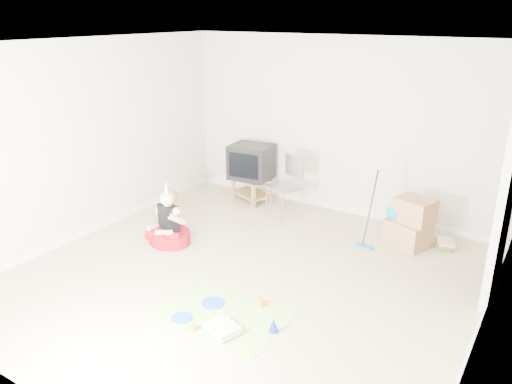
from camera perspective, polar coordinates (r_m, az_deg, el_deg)
The scene contains 16 objects.
ground at distance 5.89m, azimuth -1.29°, elevation -9.58°, with size 5.00×5.00×0.00m, color #C1AA8A.
doorway_recess at distance 5.77m, azimuth 26.83°, elevation -1.25°, with size 0.02×0.90×2.05m, color black.
tv_stand at distance 8.04m, azimuth -0.53°, elevation 0.57°, with size 0.72×0.58×0.39m.
crt_tv at distance 7.91m, azimuth -0.54°, elevation 3.48°, with size 0.63×0.52×0.54m, color black.
folding_chair at distance 7.36m, azimuth 3.24°, elevation 0.55°, with size 0.55×0.54×0.95m.
cardboard_boxes at distance 6.77m, azimuth 17.16°, elevation -3.41°, with size 0.64×0.56×0.66m.
floor_mop at distance 6.59m, azimuth 12.42°, elevation -4.15°, with size 0.25×0.33×0.98m.
book_pile at distance 6.99m, azimuth 20.74°, elevation -5.52°, with size 0.29×0.33×0.10m.
seated_woman at distance 6.70m, azimuth -9.89°, elevation -4.21°, with size 0.74×0.74×0.87m.
party_mat at distance 5.23m, azimuth -3.58°, elevation -13.74°, with size 1.26×0.91×0.01m, color #FF358F.
birthday_cake at distance 4.95m, azimuth -3.89°, elevation -15.36°, with size 0.36×0.32×0.15m.
blue_plate_near at distance 5.39m, azimuth -4.96°, elevation -12.52°, with size 0.24×0.24×0.01m, color blue.
blue_plate_far at distance 5.20m, azimuth -8.45°, elevation -14.02°, with size 0.22×0.22×0.01m, color blue.
orange_cup_near at distance 5.32m, azimuth 0.57°, elevation -12.49°, with size 0.07×0.07×0.08m, color orange.
orange_cup_far at distance 5.00m, azimuth -7.15°, elevation -15.07°, with size 0.06×0.06×0.07m, color orange.
blue_party_hat at distance 4.94m, azimuth 2.02°, elevation -14.94°, with size 0.10×0.10×0.14m, color #182AAB.
Camera 1 is at (2.87, -4.25, 2.90)m, focal length 35.00 mm.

